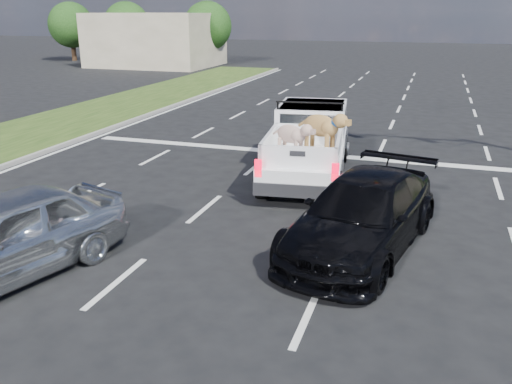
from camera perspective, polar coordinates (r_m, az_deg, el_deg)
ground at (r=9.38m, az=-5.24°, el=-11.07°), size 160.00×160.00×0.00m
road_markings at (r=15.12m, az=4.56°, el=0.74°), size 17.75×60.00×0.01m
curb_left at (r=18.83m, az=-23.75°, el=3.00°), size 0.15×60.00×0.14m
building_left at (r=49.37m, az=-10.47°, el=15.50°), size 10.00×8.00×4.40m
tree_far_a at (r=56.37m, az=-18.90°, el=16.30°), size 4.20×4.20×5.40m
tree_far_b at (r=53.05m, az=-13.46°, el=16.68°), size 4.20×4.20×5.40m
tree_far_c at (r=49.40m, az=-5.13°, el=16.98°), size 4.20×4.20×5.40m
pickup_truck at (r=15.79m, az=5.59°, el=5.32°), size 2.79×5.99×2.16m
silver_sedan at (r=10.67m, az=-25.13°, el=-4.32°), size 3.13×5.01×1.59m
black_coupe at (r=11.06m, az=11.14°, el=-2.36°), size 3.08×5.42×1.48m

